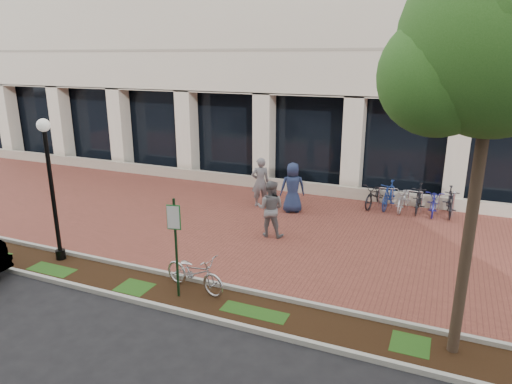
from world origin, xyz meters
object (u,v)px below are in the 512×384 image
at_px(street_tree, 498,54).
at_px(lamppost, 51,183).
at_px(pedestrian_mid, 270,209).
at_px(bollard, 453,203).
at_px(parking_sign, 175,236).
at_px(pedestrian_right, 293,188).
at_px(pedestrian_left, 260,182).
at_px(bike_rack_cluster, 411,198).
at_px(locked_bicycle, 195,272).

bearing_deg(street_tree, lamppost, 179.12).
distance_m(pedestrian_mid, bollard, 7.16).
height_order(parking_sign, pedestrian_right, parking_sign).
bearing_deg(parking_sign, bollard, 43.10).
distance_m(pedestrian_left, bike_rack_cluster, 5.83).
xyz_separation_m(pedestrian_left, pedestrian_mid, (1.51, -2.77, -0.03)).
bearing_deg(lamppost, pedestrian_mid, 39.49).
distance_m(parking_sign, pedestrian_left, 7.50).
distance_m(pedestrian_mid, bike_rack_cluster, 6.06).
relative_size(lamppost, pedestrian_mid, 2.18).
relative_size(pedestrian_right, bike_rack_cluster, 0.54).
distance_m(parking_sign, pedestrian_mid, 4.74).
xyz_separation_m(lamppost, pedestrian_mid, (5.02, 4.13, -1.39)).
bearing_deg(pedestrian_right, parking_sign, 59.79).
bearing_deg(pedestrian_left, street_tree, 103.01).
height_order(street_tree, pedestrian_mid, street_tree).
height_order(parking_sign, bike_rack_cluster, parking_sign).
relative_size(locked_bicycle, bike_rack_cluster, 0.53).
relative_size(lamppost, bollard, 4.27).
bearing_deg(bollard, street_tree, -88.88).
bearing_deg(pedestrian_mid, parking_sign, 77.12).
distance_m(lamppost, bollard, 13.77).
bearing_deg(pedestrian_mid, pedestrian_right, -92.79).
relative_size(lamppost, pedestrian_right, 2.14).
xyz_separation_m(pedestrian_mid, bike_rack_cluster, (4.05, 4.48, -0.44)).
xyz_separation_m(pedestrian_left, pedestrian_right, (1.40, -0.19, -0.02)).
xyz_separation_m(locked_bicycle, pedestrian_left, (-1.07, 6.95, 0.49)).
bearing_deg(parking_sign, pedestrian_right, 72.98).
bearing_deg(bike_rack_cluster, parking_sign, -111.91).
bearing_deg(pedestrian_mid, lamppost, 34.43).
xyz_separation_m(parking_sign, pedestrian_mid, (0.64, 4.65, -0.67)).
distance_m(locked_bicycle, pedestrian_left, 7.05).
relative_size(street_tree, pedestrian_left, 3.88).
bearing_deg(parking_sign, locked_bicycle, 54.10).
distance_m(lamppost, street_tree, 11.29).
relative_size(locked_bicycle, pedestrian_mid, 0.98).
height_order(parking_sign, pedestrian_left, parking_sign).
relative_size(locked_bicycle, bollard, 1.93).
bearing_deg(bike_rack_cluster, pedestrian_left, -157.63).
relative_size(parking_sign, locked_bicycle, 1.37).
xyz_separation_m(parking_sign, pedestrian_right, (0.54, 7.24, -0.66)).
height_order(pedestrian_left, bollard, pedestrian_left).
relative_size(parking_sign, street_tree, 0.34).
bearing_deg(locked_bicycle, parking_sign, 168.60).
xyz_separation_m(lamppost, pedestrian_left, (3.51, 6.91, -1.36)).
height_order(street_tree, bollard, street_tree).
bearing_deg(parking_sign, pedestrian_mid, 69.40).
height_order(pedestrian_mid, pedestrian_right, pedestrian_right).
distance_m(bollard, bike_rack_cluster, 1.51).
height_order(street_tree, locked_bicycle, street_tree).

